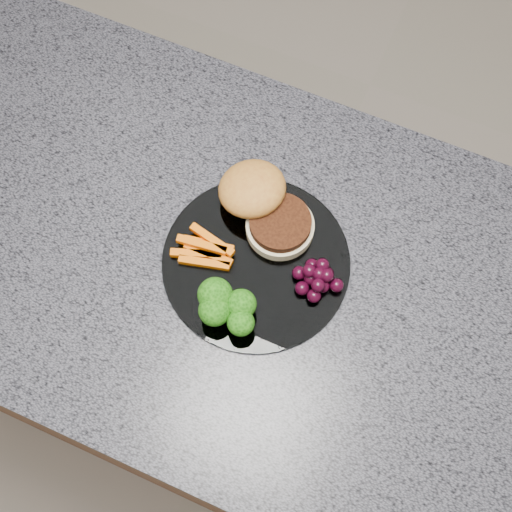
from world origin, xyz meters
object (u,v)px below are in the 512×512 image
(island_cabinet, at_px, (229,342))
(grape_bunch, at_px, (317,278))
(burger, at_px, (262,203))
(plate, at_px, (256,262))

(island_cabinet, distance_m, grape_bunch, 0.51)
(burger, bearing_deg, grape_bunch, -7.43)
(island_cabinet, distance_m, burger, 0.51)
(plate, relative_size, grape_bunch, 3.58)
(plate, bearing_deg, island_cabinet, -168.68)
(island_cabinet, bearing_deg, grape_bunch, 6.54)
(plate, height_order, grape_bunch, grape_bunch)
(island_cabinet, bearing_deg, plate, 11.32)
(plate, distance_m, burger, 0.08)
(burger, bearing_deg, plate, -47.63)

